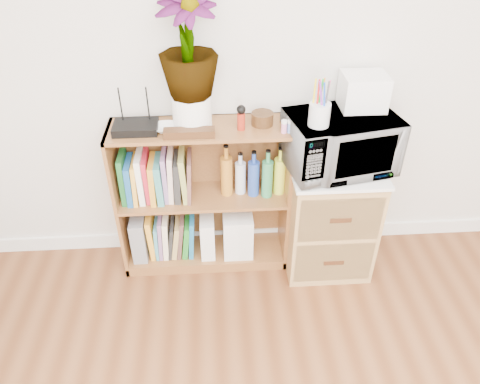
{
  "coord_description": "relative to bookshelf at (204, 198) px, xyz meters",
  "views": [
    {
      "loc": [
        -0.28,
        -0.14,
        2.13
      ],
      "look_at": [
        -0.14,
        1.95,
        0.62
      ],
      "focal_mm": 35.0,
      "sensor_mm": 36.0,
      "label": 1
    }
  ],
  "objects": [
    {
      "name": "skirting_board",
      "position": [
        0.35,
        0.14,
        -0.42
      ],
      "size": [
        4.0,
        0.02,
        0.1
      ],
      "primitive_type": "cube",
      "color": "white",
      "rests_on": "ground"
    },
    {
      "name": "bookshelf",
      "position": [
        0.0,
        0.0,
        0.0
      ],
      "size": [
        1.0,
        0.3,
        0.95
      ],
      "primitive_type": "cube",
      "color": "brown",
      "rests_on": "ground"
    },
    {
      "name": "wicker_unit",
      "position": [
        0.75,
        -0.08,
        -0.12
      ],
      "size": [
        0.5,
        0.45,
        0.7
      ],
      "primitive_type": "cube",
      "color": "#9E7542",
      "rests_on": "ground"
    },
    {
      "name": "microwave",
      "position": [
        0.75,
        -0.08,
        0.4
      ],
      "size": [
        0.63,
        0.49,
        0.31
      ],
      "primitive_type": "imported",
      "rotation": [
        0.0,
        0.0,
        0.2
      ],
      "color": "white",
      "rests_on": "wicker_unit"
    },
    {
      "name": "pen_cup",
      "position": [
        0.6,
        -0.17,
        0.62
      ],
      "size": [
        0.11,
        0.11,
        0.12
      ],
      "primitive_type": "cylinder",
      "color": "silver",
      "rests_on": "microwave"
    },
    {
      "name": "small_appliance",
      "position": [
        0.87,
        0.01,
        0.65
      ],
      "size": [
        0.23,
        0.19,
        0.18
      ],
      "primitive_type": "cube",
      "color": "white",
      "rests_on": "microwave"
    },
    {
      "name": "router",
      "position": [
        -0.33,
        -0.02,
        0.5
      ],
      "size": [
        0.23,
        0.16,
        0.04
      ],
      "primitive_type": "cube",
      "color": "black",
      "rests_on": "bookshelf"
    },
    {
      "name": "white_bowl",
      "position": [
        -0.17,
        -0.03,
        0.49
      ],
      "size": [
        0.13,
        0.13,
        0.03
      ],
      "primitive_type": "imported",
      "color": "white",
      "rests_on": "bookshelf"
    },
    {
      "name": "plant_pot",
      "position": [
        -0.04,
        0.02,
        0.56
      ],
      "size": [
        0.21,
        0.21,
        0.18
      ],
      "primitive_type": "cylinder",
      "color": "white",
      "rests_on": "bookshelf"
    },
    {
      "name": "potted_plant",
      "position": [
        -0.04,
        0.02,
        0.92
      ],
      "size": [
        0.3,
        0.3,
        0.53
      ],
      "primitive_type": "imported",
      "color": "#307A35",
      "rests_on": "plant_pot"
    },
    {
      "name": "trinket_box",
      "position": [
        -0.05,
        -0.1,
        0.5
      ],
      "size": [
        0.26,
        0.07,
        0.04
      ],
      "primitive_type": "cube",
      "color": "#321A0D",
      "rests_on": "bookshelf"
    },
    {
      "name": "kokeshi_doll",
      "position": [
        0.22,
        -0.04,
        0.52
      ],
      "size": [
        0.04,
        0.04,
        0.09
      ],
      "primitive_type": "cylinder",
      "color": "maroon",
      "rests_on": "bookshelf"
    },
    {
      "name": "wooden_bowl",
      "position": [
        0.34,
        0.01,
        0.51
      ],
      "size": [
        0.12,
        0.12,
        0.07
      ],
      "primitive_type": "cylinder",
      "color": "#341E0E",
      "rests_on": "bookshelf"
    },
    {
      "name": "paint_jars",
      "position": [
        0.47,
        -0.09,
        0.51
      ],
      "size": [
        0.12,
        0.04,
        0.06
      ],
      "primitive_type": "cube",
      "color": "pink",
      "rests_on": "bookshelf"
    },
    {
      "name": "file_box",
      "position": [
        -0.41,
        0.0,
        -0.26
      ],
      "size": [
        0.09,
        0.23,
        0.29
      ],
      "primitive_type": "cube",
      "color": "gray",
      "rests_on": "bookshelf"
    },
    {
      "name": "magazine_holder_left",
      "position": [
        0.01,
        -0.01,
        -0.27
      ],
      "size": [
        0.09,
        0.22,
        0.27
      ],
      "primitive_type": "cube",
      "color": "white",
      "rests_on": "bookshelf"
    },
    {
      "name": "magazine_holder_mid",
      "position": [
        0.16,
        -0.01,
        -0.26
      ],
      "size": [
        0.09,
        0.23,
        0.29
      ],
      "primitive_type": "cube",
      "color": "white",
      "rests_on": "bookshelf"
    },
    {
      "name": "magazine_holder_right",
      "position": [
        0.25,
        -0.01,
        -0.26
      ],
      "size": [
        0.09,
        0.23,
        0.29
      ],
      "primitive_type": "cube",
      "color": "silver",
      "rests_on": "bookshelf"
    },
    {
      "name": "cookbooks",
      "position": [
        -0.26,
        0.0,
        0.16
      ],
      "size": [
        0.41,
        0.2,
        0.3
      ],
      "color": "#1B6629",
      "rests_on": "bookshelf"
    },
    {
      "name": "liquor_bottles",
      "position": [
        0.3,
        0.0,
        0.17
      ],
      "size": [
        0.38,
        0.07,
        0.32
      ],
      "color": "#B67222",
      "rests_on": "bookshelf"
    },
    {
      "name": "lower_books",
      "position": [
        -0.21,
        0.0,
        -0.27
      ],
      "size": [
        0.29,
        0.19,
        0.29
      ],
      "color": "gold",
      "rests_on": "bookshelf"
    }
  ]
}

